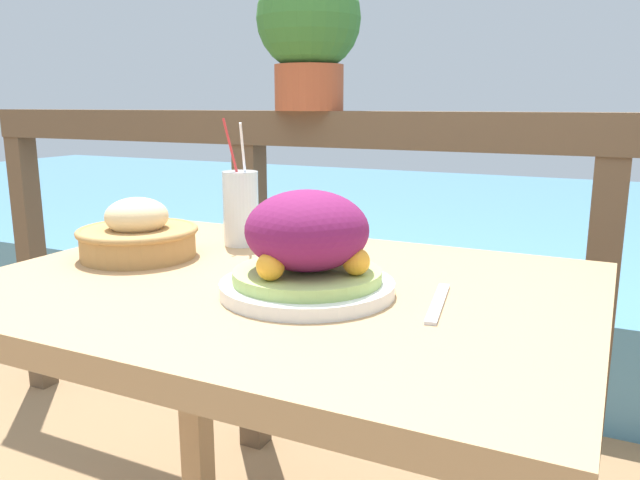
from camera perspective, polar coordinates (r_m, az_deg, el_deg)
patio_table at (r=1.04m, az=-3.43°, el=-9.88°), size 0.96×0.72×0.73m
railing_fence at (r=1.57m, az=7.83°, el=1.43°), size 2.80×0.08×0.99m
sea_backdrop at (r=4.08m, az=18.77°, el=-0.07°), size 12.00×4.00×0.36m
salad_plate at (r=0.92m, az=-1.17°, el=-0.89°), size 0.26×0.26×0.16m
drink_glass at (r=1.25m, az=-7.25°, el=2.93°), size 0.07×0.08×0.25m
bread_basket at (r=1.19m, az=-16.31°, el=0.47°), size 0.22×0.22×0.11m
potted_plant at (r=1.65m, az=-1.03°, el=18.65°), size 0.26×0.26×0.36m
fork at (r=0.90m, az=10.74°, el=-5.66°), size 0.04×0.18×0.00m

